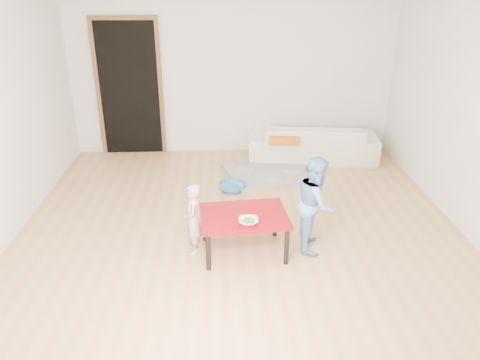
{
  "coord_description": "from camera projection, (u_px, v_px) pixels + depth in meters",
  "views": [
    {
      "loc": [
        -0.19,
        -4.76,
        2.68
      ],
      "look_at": [
        0.0,
        -0.2,
        0.65
      ],
      "focal_mm": 35.0,
      "sensor_mm": 36.0,
      "label": 1
    }
  ],
  "objects": [
    {
      "name": "cushion",
      "position": [
        284.0,
        138.0,
        6.96
      ],
      "size": [
        0.47,
        0.42,
        0.12
      ],
      "primitive_type": "cube",
      "rotation": [
        0.0,
        0.0,
        -0.08
      ],
      "color": "#CA5D16",
      "rests_on": "sofa"
    },
    {
      "name": "child_blue",
      "position": [
        316.0,
        203.0,
        4.81
      ],
      "size": [
        0.47,
        0.56,
        1.02
      ],
      "primitive_type": "imported",
      "rotation": [
        0.0,
        0.0,
        1.38
      ],
      "color": "#65A0EB",
      "rests_on": "floor"
    },
    {
      "name": "right_wall",
      "position": [
        472.0,
        113.0,
        5.01
      ],
      "size": [
        0.02,
        5.0,
        2.6
      ],
      "primitive_type": "cube",
      "color": "white",
      "rests_on": "floor"
    },
    {
      "name": "basin",
      "position": [
        232.0,
        187.0,
        6.25
      ],
      "size": [
        0.36,
        0.36,
        0.11
      ],
      "primitive_type": "imported",
      "color": "#2F6DB2",
      "rests_on": "floor"
    },
    {
      "name": "red_table",
      "position": [
        244.0,
        233.0,
        4.83
      ],
      "size": [
        0.93,
        0.74,
        0.44
      ],
      "primitive_type": null,
      "rotation": [
        0.0,
        0.0,
        0.09
      ],
      "color": "maroon",
      "rests_on": "floor"
    },
    {
      "name": "floor",
      "position": [
        239.0,
        224.0,
        5.45
      ],
      "size": [
        5.0,
        5.0,
        0.01
      ],
      "primitive_type": "cube",
      "color": "tan",
      "rests_on": "ground"
    },
    {
      "name": "doorway",
      "position": [
        130.0,
        89.0,
        7.23
      ],
      "size": [
        1.02,
        0.08,
        2.11
      ],
      "primitive_type": null,
      "color": "brown",
      "rests_on": "back_wall"
    },
    {
      "name": "broccoli",
      "position": [
        248.0,
        221.0,
        4.55
      ],
      "size": [
        0.12,
        0.12,
        0.06
      ],
      "primitive_type": null,
      "color": "#2D5919",
      "rests_on": "red_table"
    },
    {
      "name": "bowl",
      "position": [
        248.0,
        221.0,
        4.56
      ],
      "size": [
        0.19,
        0.19,
        0.05
      ],
      "primitive_type": "imported",
      "color": "white",
      "rests_on": "red_table"
    },
    {
      "name": "blanket",
      "position": [
        270.0,
        173.0,
        6.77
      ],
      "size": [
        1.41,
        1.27,
        0.06
      ],
      "primitive_type": null,
      "rotation": [
        0.0,
        0.0,
        0.27
      ],
      "color": "#A39E90",
      "rests_on": "floor"
    },
    {
      "name": "sofa",
      "position": [
        313.0,
        141.0,
        7.25
      ],
      "size": [
        2.02,
        0.97,
        0.57
      ],
      "primitive_type": "imported",
      "rotation": [
        0.0,
        0.0,
        3.03
      ],
      "color": "silver",
      "rests_on": "floor"
    },
    {
      "name": "back_wall",
      "position": [
        233.0,
        70.0,
        7.2
      ],
      "size": [
        5.0,
        0.02,
        2.6
      ],
      "primitive_type": "cube",
      "color": "white",
      "rests_on": "floor"
    },
    {
      "name": "child_pink",
      "position": [
        193.0,
        220.0,
        4.75
      ],
      "size": [
        0.2,
        0.29,
        0.76
      ],
      "primitive_type": "imported",
      "rotation": [
        0.0,
        0.0,
        -1.49
      ],
      "color": "#D46184",
      "rests_on": "floor"
    }
  ]
}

